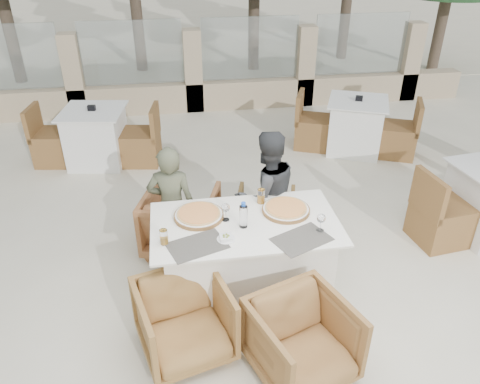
{
  "coord_description": "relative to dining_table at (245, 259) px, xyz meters",
  "views": [
    {
      "loc": [
        -0.43,
        -3.28,
        3.02
      ],
      "look_at": [
        0.12,
        0.26,
        0.9
      ],
      "focal_mm": 35.0,
      "sensor_mm": 36.0,
      "label": 1
    }
  ],
  "objects": [
    {
      "name": "ground",
      "position": [
        -0.12,
        0.04,
        -0.39
      ],
      "size": [
        80.0,
        80.0,
        0.0
      ],
      "primitive_type": "plane",
      "color": "beige",
      "rests_on": "ground"
    },
    {
      "name": "sand_patch",
      "position": [
        -0.12,
        14.04,
        -0.38
      ],
      "size": [
        30.0,
        16.0,
        0.01
      ],
      "primitive_type": "cube",
      "color": "beige",
      "rests_on": "ground"
    },
    {
      "name": "perimeter_wall_far",
      "position": [
        -0.12,
        4.84,
        0.42
      ],
      "size": [
        10.0,
        0.34,
        1.6
      ],
      "primitive_type": null,
      "color": "tan",
      "rests_on": "ground"
    },
    {
      "name": "dining_table",
      "position": [
        0.0,
        0.0,
        0.0
      ],
      "size": [
        1.6,
        0.9,
        0.77
      ],
      "primitive_type": null,
      "color": "white",
      "rests_on": "ground"
    },
    {
      "name": "placemat_near_left",
      "position": [
        -0.43,
        -0.26,
        0.39
      ],
      "size": [
        0.52,
        0.43,
        0.0
      ],
      "primitive_type": "cube",
      "rotation": [
        0.0,
        0.0,
        0.34
      ],
      "color": "#524E46",
      "rests_on": "dining_table"
    },
    {
      "name": "placemat_near_right",
      "position": [
        0.41,
        -0.3,
        0.39
      ],
      "size": [
        0.53,
        0.46,
        0.0
      ],
      "primitive_type": "cube",
      "rotation": [
        0.0,
        0.0,
        0.42
      ],
      "color": "#555049",
      "rests_on": "dining_table"
    },
    {
      "name": "pizza_left",
      "position": [
        -0.38,
        0.15,
        0.41
      ],
      "size": [
        0.5,
        0.5,
        0.06
      ],
      "primitive_type": "cylinder",
      "rotation": [
        0.0,
        0.0,
        0.18
      ],
      "color": "#E75B1F",
      "rests_on": "dining_table"
    },
    {
      "name": "pizza_right",
      "position": [
        0.38,
        0.12,
        0.41
      ],
      "size": [
        0.52,
        0.52,
        0.05
      ],
      "primitive_type": "cylinder",
      "rotation": [
        0.0,
        0.0,
        0.26
      ],
      "color": "orange",
      "rests_on": "dining_table"
    },
    {
      "name": "water_bottle",
      "position": [
        -0.03,
        -0.05,
        0.5
      ],
      "size": [
        0.08,
        0.08,
        0.24
      ],
      "primitive_type": "cylinder",
      "rotation": [
        0.0,
        0.0,
        -0.09
      ],
      "color": "#C1DDFD",
      "rests_on": "dining_table"
    },
    {
      "name": "wine_glass_centre",
      "position": [
        -0.16,
        0.07,
        0.48
      ],
      "size": [
        0.1,
        0.1,
        0.18
      ],
      "primitive_type": null,
      "rotation": [
        0.0,
        0.0,
        0.33
      ],
      "color": "silver",
      "rests_on": "dining_table"
    },
    {
      "name": "wine_glass_corner",
      "position": [
        0.59,
        -0.21,
        0.48
      ],
      "size": [
        0.08,
        0.08,
        0.18
      ],
      "primitive_type": null,
      "rotation": [
        0.0,
        0.0,
        -0.05
      ],
      "color": "white",
      "rests_on": "dining_table"
    },
    {
      "name": "beer_glass_left",
      "position": [
        -0.69,
        -0.19,
        0.45
      ],
      "size": [
        0.08,
        0.08,
        0.13
      ],
      "primitive_type": "cylinder",
      "rotation": [
        0.0,
        0.0,
        0.36
      ],
      "color": "orange",
      "rests_on": "dining_table"
    },
    {
      "name": "beer_glass_right",
      "position": [
        0.19,
        0.3,
        0.45
      ],
      "size": [
        0.07,
        0.07,
        0.14
      ],
      "primitive_type": "cylinder",
      "rotation": [
        0.0,
        0.0,
        0.04
      ],
      "color": "orange",
      "rests_on": "dining_table"
    },
    {
      "name": "olive_dish",
      "position": [
        -0.19,
        -0.21,
        0.41
      ],
      "size": [
        0.14,
        0.14,
        0.04
      ],
      "primitive_type": null,
      "rotation": [
        0.0,
        0.0,
        -0.39
      ],
      "color": "white",
      "rests_on": "dining_table"
    },
    {
      "name": "armchair_far_left",
      "position": [
        -0.54,
        0.77,
        -0.05
      ],
      "size": [
        0.9,
        0.91,
        0.66
      ],
      "primitive_type": "imported",
      "rotation": [
        0.0,
        0.0,
        2.83
      ],
      "color": "#9B6138",
      "rests_on": "ground"
    },
    {
      "name": "armchair_far_right",
      "position": [
        0.34,
        0.77,
        -0.11
      ],
      "size": [
        0.74,
        0.75,
        0.56
      ],
      "primitive_type": "imported",
      "rotation": [
        0.0,
        0.0,
        2.87
      ],
      "color": "brown",
      "rests_on": "ground"
    },
    {
      "name": "armchair_near_left",
      "position": [
        -0.57,
        -0.6,
        -0.07
      ],
      "size": [
        0.83,
        0.84,
        0.63
      ],
      "primitive_type": "imported",
      "rotation": [
        0.0,
        0.0,
        0.26
      ],
      "color": "olive",
      "rests_on": "ground"
    },
    {
      "name": "armchair_near_right",
      "position": [
        0.27,
        -0.94,
        -0.07
      ],
      "size": [
        0.88,
        0.89,
        0.64
      ],
      "primitive_type": "imported",
      "rotation": [
        0.0,
        0.0,
        0.34
      ],
      "color": "olive",
      "rests_on": "ground"
    },
    {
      "name": "diner_left",
      "position": [
        -0.62,
        0.6,
        0.24
      ],
      "size": [
        0.49,
        0.36,
        1.25
      ],
      "primitive_type": "imported",
      "rotation": [
        0.0,
        0.0,
        2.99
      ],
      "color": "#50543D",
      "rests_on": "ground"
    },
    {
      "name": "diner_right",
      "position": [
        0.31,
        0.59,
        0.28
      ],
      "size": [
        0.76,
        0.66,
        1.34
      ],
      "primitive_type": "imported",
      "rotation": [
        0.0,
        0.0,
        3.41
      ],
      "color": "#37393C",
      "rests_on": "ground"
    },
    {
      "name": "bg_table_a",
      "position": [
        -1.6,
        2.95,
        0.0
      ],
      "size": [
        1.74,
        1.05,
        0.77
      ],
      "primitive_type": null,
      "rotation": [
        0.0,
        0.0,
        -0.15
      ],
      "color": "white",
      "rests_on": "ground"
    },
    {
      "name": "bg_table_b",
      "position": [
        2.08,
        2.76,
        0.0
      ],
      "size": [
        1.83,
        1.39,
        0.77
      ],
      "primitive_type": null,
      "rotation": [
        0.0,
        0.0,
        -0.4
      ],
      "color": "white",
      "rests_on": "ground"
    }
  ]
}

